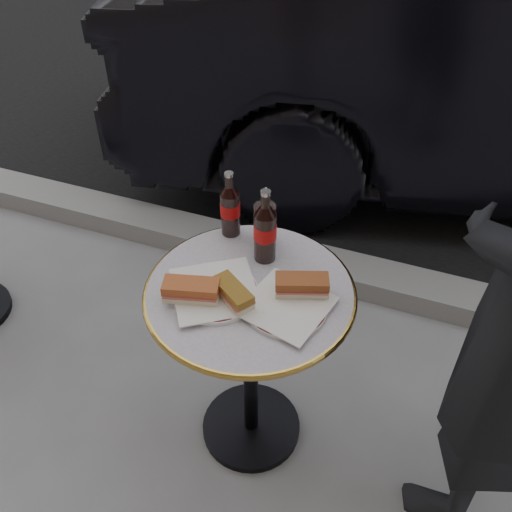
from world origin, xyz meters
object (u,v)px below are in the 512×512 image
(cola_bottle_right, at_px, (265,226))
(cola_glass, at_px, (265,224))
(plate_left, at_px, (215,292))
(bistro_table, at_px, (251,368))
(cola_bottle_left, at_px, (230,204))
(plate_right, at_px, (286,307))

(cola_bottle_right, relative_size, cola_glass, 1.75)
(plate_left, height_order, cola_glass, cola_glass)
(plate_left, bearing_deg, cola_bottle_right, 68.43)
(bistro_table, height_order, cola_bottle_right, cola_bottle_right)
(cola_glass, bearing_deg, plate_left, -100.99)
(plate_left, distance_m, cola_bottle_right, 0.24)
(bistro_table, distance_m, cola_glass, 0.49)
(cola_bottle_left, height_order, cola_bottle_right, cola_bottle_right)
(bistro_table, distance_m, plate_right, 0.39)
(plate_left, height_order, plate_right, same)
(bistro_table, xyz_separation_m, plate_right, (0.12, -0.04, 0.37))
(bistro_table, bearing_deg, cola_glass, 99.01)
(cola_bottle_left, relative_size, cola_glass, 1.60)
(plate_right, distance_m, cola_bottle_left, 0.39)
(cola_bottle_right, bearing_deg, bistro_table, -87.04)
(cola_bottle_left, height_order, cola_glass, cola_bottle_left)
(plate_left, xyz_separation_m, cola_bottle_left, (-0.07, 0.28, 0.11))
(plate_left, height_order, cola_bottle_right, cola_bottle_right)
(cola_bottle_left, relative_size, cola_bottle_right, 0.92)
(cola_bottle_right, bearing_deg, cola_bottle_left, 152.01)
(bistro_table, distance_m, plate_left, 0.39)
(bistro_table, relative_size, cola_bottle_left, 3.21)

